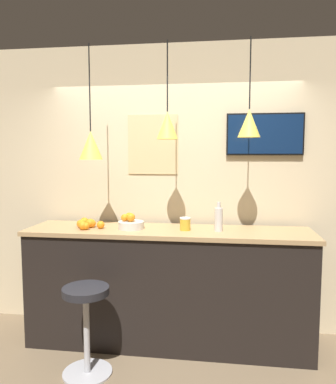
% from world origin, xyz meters
% --- Properties ---
extents(back_wall, '(8.00, 0.06, 2.90)m').
position_xyz_m(back_wall, '(0.00, 1.16, 1.45)').
color(back_wall, beige).
rests_on(back_wall, ground_plane).
extents(service_counter, '(2.65, 0.62, 1.10)m').
position_xyz_m(service_counter, '(0.00, 0.74, 0.55)').
color(service_counter, black).
rests_on(service_counter, ground_plane).
extents(bar_stool, '(0.40, 0.40, 0.73)m').
position_xyz_m(bar_stool, '(-0.59, 0.14, 0.50)').
color(bar_stool, '#B7B7BC').
rests_on(bar_stool, ground_plane).
extents(fruit_bowl, '(0.24, 0.24, 0.15)m').
position_xyz_m(fruit_bowl, '(-0.35, 0.72, 1.16)').
color(fruit_bowl, beige).
rests_on(fruit_bowl, service_counter).
extents(orange_pile, '(0.28, 0.27, 0.09)m').
position_xyz_m(orange_pile, '(-0.77, 0.70, 1.14)').
color(orange_pile, orange).
rests_on(orange_pile, service_counter).
extents(juice_bottle, '(0.07, 0.07, 0.27)m').
position_xyz_m(juice_bottle, '(0.47, 0.72, 1.22)').
color(juice_bottle, silver).
rests_on(juice_bottle, service_counter).
extents(spread_jar, '(0.10, 0.10, 0.12)m').
position_xyz_m(spread_jar, '(0.16, 0.72, 1.16)').
color(spread_jar, gold).
rests_on(spread_jar, service_counter).
extents(pendant_lamp_left, '(0.22, 0.22, 1.05)m').
position_xyz_m(pendant_lamp_left, '(-0.72, 0.70, 1.89)').
color(pendant_lamp_left, black).
extents(pendant_lamp_middle, '(0.19, 0.19, 0.87)m').
position_xyz_m(pendant_lamp_middle, '(0.00, 0.70, 2.06)').
color(pendant_lamp_middle, black).
extents(pendant_lamp_right, '(0.20, 0.20, 0.85)m').
position_xyz_m(pendant_lamp_right, '(0.72, 0.70, 2.07)').
color(pendant_lamp_right, black).
extents(mounted_tv, '(0.74, 0.04, 0.41)m').
position_xyz_m(mounted_tv, '(0.90, 1.10, 1.99)').
color(mounted_tv, black).
extents(wall_poster, '(0.51, 0.01, 0.60)m').
position_xyz_m(wall_poster, '(-0.21, 1.12, 1.90)').
color(wall_poster, '#DBBC84').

